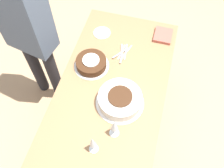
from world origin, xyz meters
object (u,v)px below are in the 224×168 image
object	(u,v)px
cake_front_chocolate	(91,63)
wine_glass_far	(92,142)
cake_center_white	(120,100)
wine_glass_near	(114,126)
person_cutting	(27,28)

from	to	relation	value
cake_front_chocolate	wine_glass_far	xyz separation A→B (m)	(0.67, 0.23, 0.10)
cake_center_white	wine_glass_near	world-z (taller)	wine_glass_near
wine_glass_far	wine_glass_near	bearing A→B (deg)	144.49
person_cutting	wine_glass_far	bearing A→B (deg)	-31.97
wine_glass_far	person_cutting	size ratio (longest dim) A/B	0.13
wine_glass_far	cake_center_white	bearing A→B (deg)	167.87
cake_front_chocolate	person_cutting	size ratio (longest dim) A/B	0.18
wine_glass_far	cake_front_chocolate	bearing A→B (deg)	-161.06
cake_center_white	wine_glass_far	xyz separation A→B (m)	(0.39, -0.08, 0.09)
cake_front_chocolate	wine_glass_near	world-z (taller)	wine_glass_near
cake_front_chocolate	wine_glass_far	size ratio (longest dim) A/B	1.38
cake_center_white	cake_front_chocolate	xyz separation A→B (m)	(-0.27, -0.31, -0.01)
cake_center_white	person_cutting	distance (m)	0.94
wine_glass_near	person_cutting	world-z (taller)	person_cutting
cake_center_white	wine_glass_far	bearing A→B (deg)	-12.13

